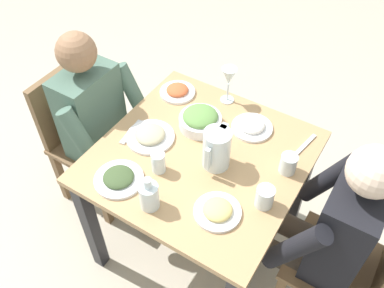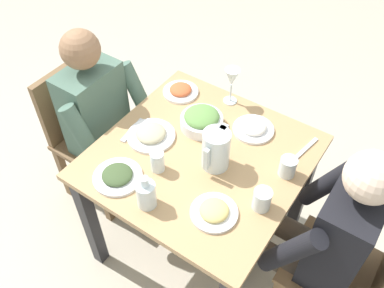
{
  "view_description": "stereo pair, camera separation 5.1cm",
  "coord_description": "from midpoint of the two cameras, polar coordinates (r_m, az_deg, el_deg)",
  "views": [
    {
      "loc": [
        1.06,
        0.62,
        2.14
      ],
      "look_at": [
        0.0,
        -0.05,
        0.8
      ],
      "focal_mm": 38.54,
      "sensor_mm": 36.0,
      "label": 1
    },
    {
      "loc": [
        1.04,
        0.66,
        2.14
      ],
      "look_at": [
        0.0,
        -0.05,
        0.8
      ],
      "focal_mm": 38.54,
      "sensor_mm": 36.0,
      "label": 2
    }
  ],
  "objects": [
    {
      "name": "water_pitcher",
      "position": [
        1.74,
        4.16,
        -0.8
      ],
      "size": [
        0.16,
        0.12,
        0.19
      ],
      "color": "silver",
      "rests_on": "dining_table"
    },
    {
      "name": "salad_bowl",
      "position": [
        1.95,
        2.1,
        3.38
      ],
      "size": [
        0.2,
        0.2,
        0.09
      ],
      "color": "white",
      "rests_on": "dining_table"
    },
    {
      "name": "water_glass_near_left",
      "position": [
        1.8,
        13.91,
        -3.08
      ],
      "size": [
        0.07,
        0.07,
        0.09
      ],
      "primitive_type": "cylinder",
      "color": "silver",
      "rests_on": "dining_table"
    },
    {
      "name": "water_glass_near_right",
      "position": [
        1.76,
        -3.98,
        -2.41
      ],
      "size": [
        0.06,
        0.06,
        0.1
      ],
      "primitive_type": "cylinder",
      "color": "silver",
      "rests_on": "dining_table"
    },
    {
      "name": "plate_beans",
      "position": [
        1.92,
        -4.94,
        1.35
      ],
      "size": [
        0.23,
        0.23,
        0.05
      ],
      "color": "white",
      "rests_on": "dining_table"
    },
    {
      "name": "oil_carafe",
      "position": [
        1.65,
        -5.44,
        -7.09
      ],
      "size": [
        0.08,
        0.08,
        0.16
      ],
      "color": "silver",
      "rests_on": "dining_table"
    },
    {
      "name": "ground_plane",
      "position": [
        2.46,
        1.59,
        -13.25
      ],
      "size": [
        8.0,
        8.0,
        0.0
      ],
      "primitive_type": "plane",
      "color": "#B7AD99"
    },
    {
      "name": "chair_far",
      "position": [
        1.97,
        22.38,
        -16.25
      ],
      "size": [
        0.4,
        0.4,
        0.86
      ],
      "color": "brown",
      "rests_on": "ground_plane"
    },
    {
      "name": "wine_glass",
      "position": [
        2.03,
        6.27,
        8.93
      ],
      "size": [
        0.08,
        0.08,
        0.2
      ],
      "color": "silver",
      "rests_on": "dining_table"
    },
    {
      "name": "knife_near",
      "position": [
        1.94,
        16.12,
        -0.69
      ],
      "size": [
        0.19,
        0.05,
        0.01
      ],
      "primitive_type": "cube",
      "rotation": [
        0.0,
        0.0,
        -0.18
      ],
      "color": "silver",
      "rests_on": "dining_table"
    },
    {
      "name": "plate_yoghurt",
      "position": [
        1.97,
        9.25,
        2.21
      ],
      "size": [
        0.2,
        0.2,
        0.05
      ],
      "color": "white",
      "rests_on": "dining_table"
    },
    {
      "name": "fork_near",
      "position": [
        1.97,
        -7.48,
        1.9
      ],
      "size": [
        0.17,
        0.04,
        0.01
      ],
      "primitive_type": "cube",
      "rotation": [
        0.0,
        0.0,
        0.1
      ],
      "color": "silver",
      "rests_on": "dining_table"
    },
    {
      "name": "dining_table",
      "position": [
        1.95,
        1.96,
        -4.03
      ],
      "size": [
        0.9,
        0.9,
        0.75
      ],
      "color": "tan",
      "rests_on": "ground_plane"
    },
    {
      "name": "chair_near",
      "position": [
        2.42,
        -13.91,
        2.05
      ],
      "size": [
        0.4,
        0.4,
        0.86
      ],
      "color": "brown",
      "rests_on": "ground_plane"
    },
    {
      "name": "diner_near",
      "position": [
        2.21,
        -10.82,
        2.65
      ],
      "size": [
        0.48,
        0.53,
        1.15
      ],
      "color": "#4C6B5B",
      "rests_on": "ground_plane"
    },
    {
      "name": "diner_far",
      "position": [
        1.85,
        17.79,
        -11.52
      ],
      "size": [
        0.48,
        0.53,
        1.15
      ],
      "color": "black",
      "rests_on": "ground_plane"
    },
    {
      "name": "water_glass_far_left",
      "position": [
        1.66,
        10.54,
        -7.56
      ],
      "size": [
        0.07,
        0.07,
        0.1
      ],
      "primitive_type": "cylinder",
      "color": "silver",
      "rests_on": "dining_table"
    },
    {
      "name": "plate_fries",
      "position": [
        1.65,
        3.97,
        -9.29
      ],
      "size": [
        0.19,
        0.19,
        0.05
      ],
      "color": "white",
      "rests_on": "dining_table"
    },
    {
      "name": "plate_dolmas",
      "position": [
        1.78,
        -9.46,
        -4.37
      ],
      "size": [
        0.21,
        0.21,
        0.04
      ],
      "color": "white",
      "rests_on": "dining_table"
    },
    {
      "name": "plate_rice_curry",
      "position": [
        2.15,
        -0.9,
        7.39
      ],
      "size": [
        0.18,
        0.18,
        0.04
      ],
      "color": "white",
      "rests_on": "dining_table"
    }
  ]
}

